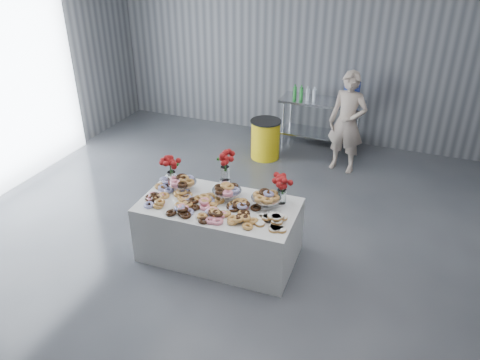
% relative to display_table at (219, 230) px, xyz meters
% --- Properties ---
extents(ground, '(9.00, 9.00, 0.00)m').
position_rel_display_table_xyz_m(ground, '(0.14, -0.35, -0.38)').
color(ground, '#3B3D43').
rests_on(ground, ground).
extents(room_walls, '(8.04, 9.04, 4.02)m').
position_rel_display_table_xyz_m(room_walls, '(-0.13, -0.28, 2.26)').
color(room_walls, slate).
rests_on(room_walls, ground).
extents(display_table, '(1.93, 1.06, 0.75)m').
position_rel_display_table_xyz_m(display_table, '(0.00, 0.00, 0.00)').
color(display_table, silver).
rests_on(display_table, ground).
extents(prep_table, '(1.50, 0.60, 0.90)m').
position_rel_display_table_xyz_m(prep_table, '(0.39, 3.75, 0.24)').
color(prep_table, silver).
rests_on(prep_table, ground).
extents(donut_mounds, '(1.83, 0.86, 0.09)m').
position_rel_display_table_xyz_m(donut_mounds, '(0.00, -0.05, 0.42)').
color(donut_mounds, '#BA7844').
rests_on(donut_mounds, display_table).
extents(cake_stand_left, '(0.36, 0.36, 0.17)m').
position_rel_display_table_xyz_m(cake_stand_left, '(-0.55, 0.13, 0.52)').
color(cake_stand_left, silver).
rests_on(cake_stand_left, display_table).
extents(cake_stand_mid, '(0.36, 0.36, 0.17)m').
position_rel_display_table_xyz_m(cake_stand_mid, '(0.05, 0.15, 0.52)').
color(cake_stand_mid, silver).
rests_on(cake_stand_mid, display_table).
extents(cake_stand_right, '(0.36, 0.36, 0.17)m').
position_rel_display_table_xyz_m(cake_stand_right, '(0.54, 0.17, 0.52)').
color(cake_stand_right, silver).
rests_on(cake_stand_right, display_table).
extents(danish_pile, '(0.48, 0.48, 0.11)m').
position_rel_display_table_xyz_m(danish_pile, '(0.75, -0.13, 0.43)').
color(danish_pile, white).
rests_on(danish_pile, display_table).
extents(bouquet_left, '(0.26, 0.26, 0.42)m').
position_rel_display_table_xyz_m(bouquet_left, '(-0.76, 0.23, 0.67)').
color(bouquet_left, white).
rests_on(bouquet_left, display_table).
extents(bouquet_right, '(0.26, 0.26, 0.42)m').
position_rel_display_table_xyz_m(bouquet_right, '(0.69, 0.32, 0.67)').
color(bouquet_right, white).
rests_on(bouquet_right, display_table).
extents(bouquet_center, '(0.26, 0.26, 0.57)m').
position_rel_display_table_xyz_m(bouquet_center, '(-0.06, 0.35, 0.75)').
color(bouquet_center, silver).
rests_on(bouquet_center, display_table).
extents(water_jug, '(0.28, 0.28, 0.55)m').
position_rel_display_table_xyz_m(water_jug, '(0.89, 3.75, 0.77)').
color(water_jug, '#4360E5').
rests_on(water_jug, prep_table).
extents(drink_bottles, '(0.54, 0.08, 0.27)m').
position_rel_display_table_xyz_m(drink_bottles, '(0.07, 3.65, 0.66)').
color(drink_bottles, '#268C33').
rests_on(drink_bottles, prep_table).
extents(person, '(0.68, 0.51, 1.70)m').
position_rel_display_table_xyz_m(person, '(0.99, 2.96, 0.48)').
color(person, '#CC8C93').
rests_on(person, ground).
extents(trash_barrel, '(0.55, 0.55, 0.70)m').
position_rel_display_table_xyz_m(trash_barrel, '(-0.40, 2.90, -0.02)').
color(trash_barrel, yellow).
rests_on(trash_barrel, ground).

